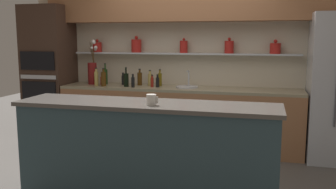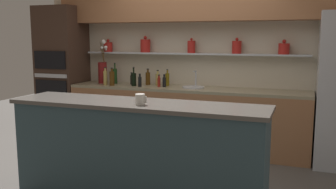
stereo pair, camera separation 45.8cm
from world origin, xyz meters
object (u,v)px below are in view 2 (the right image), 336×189
(bottle_sauce_0, at_px, (111,80))
(coffee_mug, at_px, (140,99))
(oven_tower, at_px, (63,72))
(bottle_sauce_10, at_px, (140,81))
(bottle_spirit_2, at_px, (105,77))
(bottle_spirit_9, at_px, (158,79))
(bottle_spirit_4, at_px, (148,78))
(sink_fixture, at_px, (194,86))
(bottle_wine_7, at_px, (134,79))
(bottle_wine_5, at_px, (115,76))
(bottle_spirit_6, at_px, (112,78))
(flower_vase, at_px, (103,70))
(bottle_sauce_11, at_px, (159,82))
(bottle_oil_8, at_px, (167,79))
(bottle_sauce_1, at_px, (132,79))
(bottle_sauce_3, at_px, (164,82))

(bottle_sauce_0, xyz_separation_m, coffee_mug, (1.43, -2.02, 0.08))
(oven_tower, relative_size, bottle_sauce_10, 10.91)
(bottle_spirit_2, height_order, bottle_spirit_9, bottle_spirit_2)
(bottle_sauce_0, bearing_deg, bottle_spirit_9, 6.65)
(bottle_sauce_10, bearing_deg, bottle_spirit_4, 87.17)
(bottle_sauce_0, distance_m, bottle_spirit_2, 0.14)
(oven_tower, xyz_separation_m, bottle_spirit_9, (1.68, 0.08, -0.06))
(sink_fixture, distance_m, bottle_spirit_4, 0.78)
(bottle_sauce_0, relative_size, bottle_wine_7, 0.59)
(bottle_wine_5, distance_m, bottle_spirit_9, 0.74)
(oven_tower, bearing_deg, coffee_mug, -40.88)
(bottle_spirit_6, relative_size, bottle_sauce_10, 1.39)
(flower_vase, relative_size, bottle_spirit_6, 2.54)
(flower_vase, xyz_separation_m, coffee_mug, (1.60, -2.07, -0.06))
(bottle_sauce_11, bearing_deg, sink_fixture, 7.36)
(bottle_oil_8, bearing_deg, bottle_spirit_9, -171.64)
(bottle_sauce_10, distance_m, coffee_mug, 2.06)
(flower_vase, bearing_deg, bottle_spirit_4, 5.58)
(bottle_sauce_0, distance_m, bottle_spirit_9, 0.76)
(bottle_wine_5, relative_size, bottle_wine_7, 1.15)
(bottle_sauce_1, distance_m, bottle_spirit_6, 0.32)
(bottle_spirit_9, bearing_deg, sink_fixture, -6.50)
(sink_fixture, bearing_deg, bottle_spirit_9, 173.50)
(bottle_oil_8, distance_m, bottle_sauce_11, 0.18)
(oven_tower, relative_size, bottle_spirit_6, 7.83)
(bottle_spirit_4, distance_m, bottle_wine_5, 0.56)
(bottle_spirit_2, xyz_separation_m, bottle_wine_7, (0.47, 0.04, -0.01))
(bottle_wine_7, bearing_deg, bottle_spirit_9, 27.91)
(sink_fixture, xyz_separation_m, bottle_sauce_11, (-0.52, -0.07, 0.06))
(oven_tower, relative_size, bottle_sauce_11, 11.75)
(bottle_sauce_3, distance_m, coffee_mug, 2.05)
(bottle_sauce_3, bearing_deg, bottle_sauce_0, 177.59)
(bottle_sauce_11, bearing_deg, bottle_oil_8, 64.17)
(flower_vase, distance_m, bottle_sauce_3, 1.10)
(sink_fixture, relative_size, bottle_sauce_11, 1.77)
(coffee_mug, bearing_deg, bottle_sauce_10, 114.71)
(bottle_spirit_9, relative_size, coffee_mug, 2.13)
(bottle_spirit_6, xyz_separation_m, bottle_wine_7, (0.33, 0.07, -0.01))
(bottle_spirit_2, height_order, bottle_sauce_10, bottle_spirit_2)
(bottle_spirit_9, bearing_deg, oven_tower, -177.30)
(bottle_sauce_1, height_order, bottle_spirit_2, bottle_spirit_2)
(bottle_spirit_6, xyz_separation_m, coffee_mug, (1.33, -1.87, 0.04))
(bottle_sauce_1, xyz_separation_m, bottle_spirit_6, (-0.22, -0.23, 0.03))
(bottle_sauce_0, xyz_separation_m, bottle_sauce_1, (0.32, 0.08, 0.01))
(bottle_sauce_10, bearing_deg, flower_vase, 165.15)
(bottle_oil_8, xyz_separation_m, bottle_sauce_10, (-0.34, -0.26, -0.02))
(bottle_wine_5, bearing_deg, bottle_sauce_11, -9.50)
(bottle_sauce_1, xyz_separation_m, bottle_sauce_11, (0.51, -0.12, -0.00))
(oven_tower, distance_m, coffee_mug, 3.10)
(bottle_wine_5, distance_m, bottle_spirit_6, 0.26)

